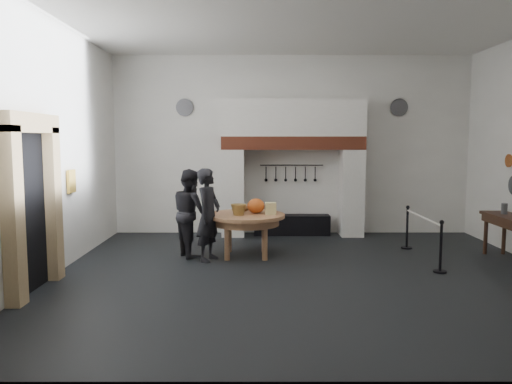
{
  "coord_description": "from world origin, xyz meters",
  "views": [
    {
      "loc": [
        -0.92,
        -8.72,
        2.39
      ],
      "look_at": [
        -0.91,
        1.2,
        1.35
      ],
      "focal_mm": 35.0,
      "sensor_mm": 36.0,
      "label": 1
    }
  ],
  "objects_px": {
    "iron_range": "(292,225)",
    "barrier_post_far": "(407,228)",
    "barrier_post_near": "(441,248)",
    "visitor_near": "(208,215)",
    "visitor_far": "(191,213)",
    "work_table": "(246,216)"
  },
  "relations": [
    {
      "from": "visitor_near",
      "to": "visitor_far",
      "type": "bearing_deg",
      "value": 64.75
    },
    {
      "from": "barrier_post_near",
      "to": "visitor_far",
      "type": "bearing_deg",
      "value": 164.33
    },
    {
      "from": "work_table",
      "to": "visitor_near",
      "type": "xyz_separation_m",
      "value": [
        -0.74,
        -0.39,
        0.08
      ]
    },
    {
      "from": "iron_range",
      "to": "visitor_far",
      "type": "height_order",
      "value": "visitor_far"
    },
    {
      "from": "iron_range",
      "to": "visitor_far",
      "type": "distance_m",
      "value": 3.29
    },
    {
      "from": "visitor_far",
      "to": "barrier_post_far",
      "type": "height_order",
      "value": "visitor_far"
    },
    {
      "from": "visitor_near",
      "to": "barrier_post_near",
      "type": "height_order",
      "value": "visitor_near"
    },
    {
      "from": "work_table",
      "to": "iron_range",
      "type": "bearing_deg",
      "value": 64.49
    },
    {
      "from": "visitor_near",
      "to": "barrier_post_far",
      "type": "distance_m",
      "value": 4.43
    },
    {
      "from": "visitor_near",
      "to": "barrier_post_far",
      "type": "xyz_separation_m",
      "value": [
        4.27,
        1.09,
        -0.47
      ]
    },
    {
      "from": "visitor_near",
      "to": "barrier_post_near",
      "type": "bearing_deg",
      "value": -82.29
    },
    {
      "from": "visitor_far",
      "to": "iron_range",
      "type": "bearing_deg",
      "value": -71.61
    },
    {
      "from": "iron_range",
      "to": "barrier_post_far",
      "type": "xyz_separation_m",
      "value": [
        2.42,
        -1.62,
        0.2
      ]
    },
    {
      "from": "visitor_far",
      "to": "barrier_post_far",
      "type": "relative_size",
      "value": 2.0
    },
    {
      "from": "iron_range",
      "to": "barrier_post_near",
      "type": "distance_m",
      "value": 4.36
    },
    {
      "from": "barrier_post_far",
      "to": "work_table",
      "type": "bearing_deg",
      "value": -168.77
    },
    {
      "from": "iron_range",
      "to": "visitor_near",
      "type": "bearing_deg",
      "value": -124.27
    },
    {
      "from": "visitor_near",
      "to": "work_table",
      "type": "bearing_deg",
      "value": -42.54
    },
    {
      "from": "barrier_post_near",
      "to": "barrier_post_far",
      "type": "bearing_deg",
      "value": 90.0
    },
    {
      "from": "barrier_post_near",
      "to": "barrier_post_far",
      "type": "height_order",
      "value": "same"
    },
    {
      "from": "visitor_near",
      "to": "barrier_post_far",
      "type": "height_order",
      "value": "visitor_near"
    },
    {
      "from": "iron_range",
      "to": "barrier_post_near",
      "type": "bearing_deg",
      "value": -56.21
    }
  ]
}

